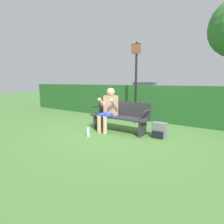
% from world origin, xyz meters
% --- Properties ---
extents(ground_plane, '(40.00, 40.00, 0.00)m').
position_xyz_m(ground_plane, '(0.00, 0.00, 0.00)').
color(ground_plane, '#4C7A38').
extents(hedge_back, '(12.00, 0.49, 1.23)m').
position_xyz_m(hedge_back, '(0.00, 1.91, 0.62)').
color(hedge_back, '#235623').
rests_on(hedge_back, ground).
extents(park_bench, '(1.66, 0.43, 0.82)m').
position_xyz_m(park_bench, '(0.00, 0.06, 0.43)').
color(park_bench, '#2D2D33').
rests_on(park_bench, ground).
extents(person_seated, '(0.49, 0.59, 1.19)m').
position_xyz_m(person_seated, '(-0.29, -0.06, 0.66)').
color(person_seated, '#DBA884').
rests_on(person_seated, ground).
extents(backpack, '(0.34, 0.25, 0.37)m').
position_xyz_m(backpack, '(1.11, 0.11, 0.18)').
color(backpack, slate).
rests_on(backpack, ground).
extents(water_bottle, '(0.08, 0.08, 0.26)m').
position_xyz_m(water_bottle, '(-0.40, -0.81, 0.12)').
color(water_bottle, silver).
rests_on(water_bottle, ground).
extents(signpost, '(0.31, 0.09, 2.58)m').
position_xyz_m(signpost, '(-0.09, 1.20, 1.46)').
color(signpost, black).
rests_on(signpost, ground).
extents(parked_car, '(4.04, 2.28, 1.32)m').
position_xyz_m(parked_car, '(-3.94, 10.95, 0.63)').
color(parked_car, maroon).
rests_on(parked_car, ground).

